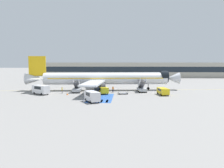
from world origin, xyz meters
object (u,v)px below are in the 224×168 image
object	(u,v)px
ground_crew_1	(62,90)
service_van_3	(41,89)
service_van_0	(92,96)
terminal_building	(136,70)
ground_crew_0	(113,89)
service_van_2	(163,91)
fuel_tanker	(91,79)
airliner	(104,79)
baggage_cart	(123,93)
boarding_stairs_forward	(142,88)
boarding_stairs_aft	(77,89)
traffic_cone_0	(67,94)
service_van_1	(103,90)

from	to	relation	value
ground_crew_1	service_van_3	bearing A→B (deg)	-73.36
service_van_0	terminal_building	bearing A→B (deg)	51.67
ground_crew_0	terminal_building	size ratio (longest dim) A/B	0.01
service_van_2	service_van_3	xyz separation A→B (m)	(-31.61, -0.79, 0.33)
service_van_2	ground_crew_1	world-z (taller)	same
fuel_tanker	service_van_0	bearing A→B (deg)	-176.77
airliner	service_van_3	distance (m)	18.48
service_van_0	ground_crew_0	bearing A→B (deg)	47.71
service_van_2	baggage_cart	distance (m)	10.34
service_van_2	ground_crew_1	bearing A→B (deg)	168.71
airliner	service_van_0	size ratio (longest dim) A/B	9.37
boarding_stairs_forward	service_van_0	xyz separation A→B (m)	(-11.72, -16.93, 0.34)
ground_crew_1	boarding_stairs_aft	bearing A→B (deg)	120.26
service_van_2	traffic_cone_0	world-z (taller)	service_van_2
fuel_tanker	ground_crew_0	distance (m)	26.48
boarding_stairs_forward	baggage_cart	bearing A→B (deg)	-143.19
airliner	service_van_3	world-z (taller)	airliner
traffic_cone_0	terminal_building	xyz separation A→B (m)	(21.33, 72.73, 3.93)
baggage_cart	ground_crew_1	bearing A→B (deg)	-105.38
airliner	ground_crew_0	size ratio (longest dim) A/B	26.72
boarding_stairs_aft	ground_crew_0	size ratio (longest dim) A/B	3.13
traffic_cone_0	boarding_stairs_forward	bearing A→B (deg)	19.43
service_van_1	terminal_building	world-z (taller)	terminal_building
service_van_2	service_van_1	bearing A→B (deg)	167.06
airliner	baggage_cart	distance (m)	10.50
service_van_1	traffic_cone_0	bearing A→B (deg)	172.76
service_van_3	terminal_building	world-z (taller)	terminal_building
service_van_3	ground_crew_1	distance (m)	5.45
boarding_stairs_forward	service_van_1	xyz separation A→B (m)	(-10.72, -4.57, 0.10)
fuel_tanker	service_van_2	xyz separation A→B (m)	(22.84, -28.82, -0.73)
service_van_1	ground_crew_1	xyz separation A→B (m)	(-10.98, 0.11, -0.08)
ground_crew_0	fuel_tanker	bearing A→B (deg)	159.68
boarding_stairs_forward	boarding_stairs_aft	bearing A→B (deg)	180.00
service_van_0	ground_crew_0	xyz separation A→B (m)	(3.59, 15.36, -0.34)
boarding_stairs_forward	ground_crew_1	distance (m)	22.15
traffic_cone_0	fuel_tanker	bearing A→B (deg)	86.72
traffic_cone_0	airliner	bearing A→B (deg)	50.03
service_van_1	service_van_2	bearing A→B (deg)	-26.61
service_van_0	boarding_stairs_aft	bearing A→B (deg)	84.33
boarding_stairs_forward	service_van_2	xyz separation A→B (m)	(4.91, -5.81, 0.08)
fuel_tanker	service_van_2	size ratio (longest dim) A/B	2.24
service_van_3	ground_crew_0	distance (m)	19.24
ground_crew_0	baggage_cart	bearing A→B (deg)	-2.74
ground_crew_0	ground_crew_1	distance (m)	13.87
service_van_0	ground_crew_0	size ratio (longest dim) A/B	2.85
ground_crew_0	service_van_0	bearing A→B (deg)	-55.21
airliner	ground_crew_1	world-z (taller)	airliner
boarding_stairs_aft	terminal_building	xyz separation A→B (m)	(19.93, 67.69, 3.25)
boarding_stairs_forward	service_van_2	size ratio (longest dim) A/B	1.10
boarding_stairs_forward	service_van_3	distance (m)	27.50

